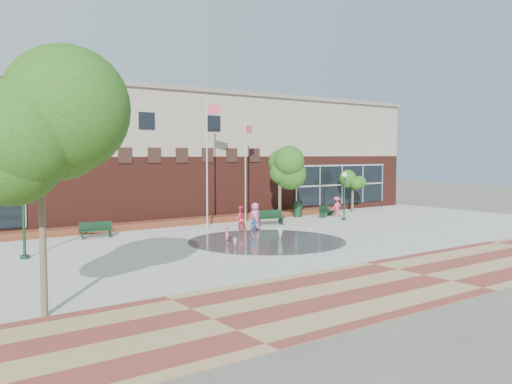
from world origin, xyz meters
TOP-DOWN VIEW (x-y plane):
  - ground at (0.00, 0.00)m, footprint 120.00×120.00m
  - plaza_concrete at (0.00, 4.00)m, footprint 46.00×18.00m
  - paver_band at (0.00, -7.00)m, footprint 46.00×6.00m
  - splash_pad at (0.00, 3.00)m, footprint 8.40×8.40m
  - library_building at (0.00, 17.48)m, footprint 44.40×10.40m
  - flower_bed at (0.00, 11.60)m, footprint 26.00×1.20m
  - flagpole_left at (0.14, 9.35)m, footprint 0.91×0.39m
  - flagpole_right at (3.50, 9.98)m, footprint 0.81×0.38m
  - lamp_left at (-11.65, 5.50)m, footprint 0.43×0.43m
  - lamp_right at (9.98, 7.18)m, footprint 0.36×0.36m
  - bench_left at (-6.99, 9.47)m, footprint 1.86×0.75m
  - bench_mid at (4.11, 8.13)m, footprint 2.05×0.97m
  - bench_right at (10.34, 9.38)m, footprint 1.75×1.10m
  - trash_can at (8.62, 10.61)m, footprint 0.72×0.72m
  - tree_big_left at (-13.27, -3.94)m, footprint 4.54×4.54m
  - tree_mid at (5.37, 8.66)m, footprint 2.97×2.97m
  - tree_small_right at (14.52, 10.74)m, footprint 1.99×1.99m
  - water_jet_a at (0.69, 2.72)m, footprint 0.35×0.35m
  - water_jet_b at (-2.63, 2.14)m, footprint 0.23×0.23m
  - child_splash at (-2.12, 3.66)m, footprint 0.47×0.46m
  - adult_red at (0.84, 6.80)m, footprint 0.89×0.76m
  - adult_pink at (1.95, 6.77)m, footprint 0.92×0.69m
  - child_blue at (1.14, 5.71)m, footprint 0.61×0.34m
  - person_bench at (10.98, 8.93)m, footprint 1.00×0.60m

SIDE VIEW (x-z plane):
  - ground at x=0.00m, z-range 0.00..0.00m
  - flower_bed at x=0.00m, z-range -0.20..0.20m
  - water_jet_a at x=0.69m, z-range -0.34..0.34m
  - water_jet_b at x=-2.63m, z-range -0.25..0.25m
  - plaza_concrete at x=0.00m, z-range 0.00..0.01m
  - paver_band at x=0.00m, z-range 0.00..0.01m
  - splash_pad at x=0.00m, z-range 0.00..0.01m
  - bench_right at x=10.34m, z-range -0.15..0.70m
  - bench_left at x=-6.99m, z-range -0.16..0.75m
  - bench_mid at x=4.11m, z-range -0.18..0.82m
  - child_blue at x=1.14m, z-range 0.00..0.98m
  - child_splash at x=-2.12m, z-range 0.00..1.09m
  - trash_can at x=8.62m, z-range 0.01..1.19m
  - person_bench at x=10.98m, z-range 0.00..1.53m
  - adult_red at x=0.84m, z-range 0.00..1.58m
  - adult_pink at x=1.95m, z-range 0.00..1.70m
  - lamp_right at x=9.98m, z-range 0.41..3.82m
  - tree_small_right at x=14.52m, z-range 0.78..4.18m
  - lamp_left at x=-11.65m, z-range 0.50..4.58m
  - tree_mid at x=5.37m, z-range 1.14..6.15m
  - flagpole_right at x=3.50m, z-range 0.41..7.39m
  - flagpole_left at x=0.14m, z-range 0.46..8.64m
  - library_building at x=0.00m, z-range 0.04..9.24m
  - tree_big_left at x=-13.27m, z-range 1.56..8.81m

